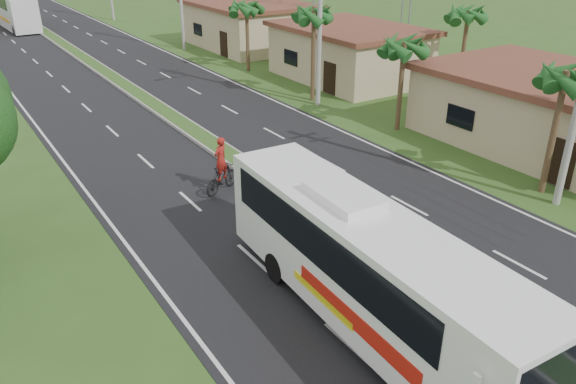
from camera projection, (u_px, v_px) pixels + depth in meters
ground at (443, 301)px, 16.35m from camera, size 180.00×180.00×0.00m
road_asphalt at (174, 120)px, 31.47m from camera, size 14.00×160.00×0.02m
median_strip at (174, 118)px, 31.43m from camera, size 1.20×160.00×0.18m
lane_edge_left at (49, 143)px, 28.18m from camera, size 0.12×160.00×0.01m
lane_edge_right at (275, 101)px, 34.77m from camera, size 0.12×160.00×0.01m
shop_near at (557, 111)px, 27.02m from camera, size 8.60×12.60×3.52m
shop_mid at (349, 52)px, 39.08m from camera, size 7.60×10.60×3.67m
shop_far at (250, 24)px, 49.64m from camera, size 8.60×11.60×3.82m
palm_verge_a at (566, 77)px, 21.01m from camera, size 2.40×2.40×5.45m
palm_verge_b at (404, 47)px, 28.18m from camera, size 2.40×2.40×5.05m
palm_verge_c at (314, 15)px, 32.84m from camera, size 2.40×2.40×5.85m
palm_verge_d at (247, 7)px, 40.14m from camera, size 2.40×2.40×5.25m
palm_behind_shop at (468, 15)px, 34.19m from camera, size 2.40×2.40×5.65m
coach_bus_main at (364, 261)px, 14.66m from camera, size 2.81×11.10×3.56m
coach_bus_far at (13, 9)px, 58.68m from camera, size 3.01×11.74×3.39m
motorcyclist at (221, 173)px, 22.67m from camera, size 2.00×1.32×2.36m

